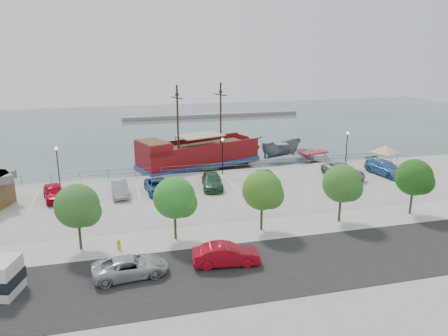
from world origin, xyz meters
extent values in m
plane|color=#354B4F|center=(0.00, 0.00, -1.00)|extent=(160.00, 160.00, 0.00)
cube|color=gray|center=(0.00, -21.00, -0.60)|extent=(100.00, 58.00, 1.20)
cube|color=black|center=(0.00, -16.00, 0.01)|extent=(100.00, 8.00, 0.04)
cube|color=#B8B8AC|center=(0.00, -10.00, 0.01)|extent=(100.00, 4.00, 0.05)
cylinder|color=#5C5D5E|center=(0.00, 7.80, 0.95)|extent=(50.00, 0.06, 0.06)
cylinder|color=#5C5D5E|center=(0.00, 7.80, 0.55)|extent=(50.00, 0.06, 0.06)
cube|color=gray|center=(10.00, 55.00, -0.60)|extent=(40.00, 3.00, 0.80)
cube|color=maroon|center=(-1.66, 12.26, 0.84)|extent=(16.18, 9.70, 2.51)
cube|color=navy|center=(-1.66, 12.26, 0.01)|extent=(16.55, 10.07, 0.58)
cone|color=maroon|center=(6.35, 15.09, 0.84)|extent=(4.46, 5.40, 4.64)
cube|color=maroon|center=(-7.58, 10.17, 2.77)|extent=(4.34, 5.52, 1.35)
cube|color=brown|center=(-7.58, 10.17, 3.49)|extent=(4.03, 5.09, 0.12)
cube|color=brown|center=(-1.21, 12.42, 2.14)|extent=(13.26, 8.19, 0.14)
cube|color=maroon|center=(-2.43, 14.45, 2.43)|extent=(14.64, 5.33, 0.68)
cube|color=maroon|center=(-0.89, 10.07, 2.43)|extent=(14.64, 5.33, 0.68)
cylinder|color=#382111|center=(1.53, 13.39, 6.05)|extent=(0.30, 0.30, 7.92)
cylinder|color=#382111|center=(-4.39, 11.29, 6.05)|extent=(0.30, 0.30, 7.92)
cylinder|color=#382111|center=(1.53, 13.39, 8.47)|extent=(1.09, 2.78, 0.14)
cylinder|color=#382111|center=(-4.39, 11.29, 8.47)|extent=(1.09, 2.78, 0.14)
cube|color=#B9AD8A|center=(-1.48, 12.32, 3.54)|extent=(6.51, 5.33, 0.12)
cylinder|color=#382111|center=(6.99, 15.32, 1.99)|extent=(2.32, 0.95, 0.57)
imported|color=slate|center=(10.69, 14.92, 0.23)|extent=(6.68, 3.48, 2.46)
imported|color=silver|center=(14.94, 13.19, -0.34)|extent=(6.00, 7.33, 1.33)
cube|color=gray|center=(-13.58, 9.20, -0.78)|extent=(7.81, 4.86, 0.43)
cube|color=gray|center=(8.53, 9.20, -0.82)|extent=(6.67, 2.98, 0.37)
cube|color=gray|center=(17.21, 9.20, -0.78)|extent=(7.63, 2.22, 0.44)
cylinder|color=slate|center=(19.14, 5.63, 1.01)|extent=(0.08, 0.08, 2.03)
cylinder|color=slate|center=(21.38, 4.79, 1.01)|extent=(0.08, 0.08, 2.03)
cylinder|color=slate|center=(18.30, 3.39, 1.01)|extent=(0.08, 0.08, 2.03)
cylinder|color=slate|center=(20.54, 2.55, 1.01)|extent=(0.08, 0.08, 2.03)
pyramid|color=silver|center=(19.84, 4.09, 2.81)|extent=(4.98, 4.98, 0.83)
imported|color=#A4A7AA|center=(-11.64, -14.90, 0.68)|extent=(5.07, 2.71, 1.35)
imported|color=#A00B16|center=(-5.28, -14.96, 0.76)|extent=(4.73, 2.09, 1.51)
cylinder|color=gold|center=(-12.30, -10.80, 0.32)|extent=(0.26, 0.26, 0.65)
sphere|color=gold|center=(-12.30, -10.80, 0.67)|extent=(0.28, 0.28, 0.28)
cylinder|color=black|center=(-18.00, 6.50, 2.00)|extent=(0.12, 0.12, 4.00)
sphere|color=#FFF2CC|center=(-18.00, 6.50, 4.10)|extent=(0.36, 0.36, 0.36)
cylinder|color=black|center=(0.00, 6.50, 2.00)|extent=(0.12, 0.12, 4.00)
sphere|color=#FFF2CC|center=(0.00, 6.50, 4.10)|extent=(0.36, 0.36, 0.36)
cylinder|color=black|center=(16.00, 6.50, 2.00)|extent=(0.12, 0.12, 4.00)
sphere|color=#FFF2CC|center=(16.00, 6.50, 4.10)|extent=(0.36, 0.36, 0.36)
cylinder|color=#473321|center=(-15.00, -10.00, 1.10)|extent=(0.20, 0.20, 2.20)
sphere|color=#2C5A21|center=(-15.00, -10.00, 3.40)|extent=(3.20, 3.20, 3.20)
sphere|color=#2C5A21|center=(-14.40, -10.30, 3.00)|extent=(2.20, 2.20, 2.20)
cylinder|color=#473321|center=(-8.00, -10.00, 1.10)|extent=(0.20, 0.20, 2.20)
sphere|color=#276E22|center=(-8.00, -10.00, 3.40)|extent=(3.20, 3.20, 3.20)
sphere|color=#276E22|center=(-7.40, -10.30, 3.00)|extent=(2.20, 2.20, 2.20)
cylinder|color=#473321|center=(-1.00, -10.00, 1.10)|extent=(0.20, 0.20, 2.20)
sphere|color=#35651B|center=(-1.00, -10.00, 3.40)|extent=(3.20, 3.20, 3.20)
sphere|color=#35651B|center=(-0.40, -10.30, 3.00)|extent=(2.20, 2.20, 2.20)
cylinder|color=#473321|center=(6.00, -10.00, 1.10)|extent=(0.20, 0.20, 2.20)
sphere|color=#2E5D1F|center=(6.00, -10.00, 3.40)|extent=(3.20, 3.20, 3.20)
sphere|color=#2E5D1F|center=(6.60, -10.30, 3.00)|extent=(2.20, 2.20, 2.20)
cylinder|color=#473321|center=(13.00, -10.00, 1.10)|extent=(0.20, 0.20, 2.20)
sphere|color=#1C4812|center=(13.00, -10.00, 3.40)|extent=(3.20, 3.20, 3.20)
sphere|color=#1C4812|center=(13.60, -10.30, 3.00)|extent=(2.20, 2.20, 2.20)
imported|color=#B7041B|center=(-18.07, 1.94, 0.76)|extent=(2.68, 4.76, 1.53)
imported|color=#989BA7|center=(-11.87, 1.71, 0.74)|extent=(1.73, 4.56, 1.48)
imported|color=navy|center=(-8.09, 1.60, 0.67)|extent=(2.58, 4.96, 1.34)
imported|color=#284E32|center=(-2.36, 1.78, 0.73)|extent=(2.79, 5.29, 1.46)
imported|color=black|center=(3.89, 1.83, 0.69)|extent=(1.96, 4.16, 1.38)
imported|color=gray|center=(12.93, 1.65, 0.78)|extent=(3.48, 5.96, 1.56)
imported|color=#3567A5|center=(18.21, 1.38, 0.80)|extent=(3.04, 5.80, 1.60)
camera|label=1|loc=(-12.22, -41.02, 14.37)|focal=35.00mm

